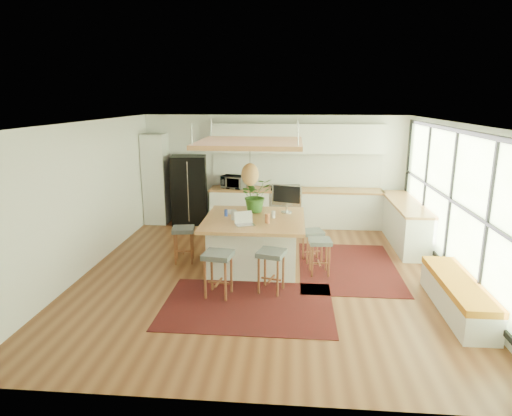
# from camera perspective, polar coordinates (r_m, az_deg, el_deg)

# --- Properties ---
(floor) EXTENTS (7.00, 7.00, 0.00)m
(floor) POSITION_cam_1_polar(r_m,az_deg,el_deg) (8.06, 1.12, -8.50)
(floor) COLOR brown
(floor) RESTS_ON ground
(ceiling) EXTENTS (7.00, 7.00, 0.00)m
(ceiling) POSITION_cam_1_polar(r_m,az_deg,el_deg) (7.46, 1.22, 11.03)
(ceiling) COLOR white
(ceiling) RESTS_ON ground
(wall_back) EXTENTS (6.50, 0.00, 6.50)m
(wall_back) POSITION_cam_1_polar(r_m,az_deg,el_deg) (11.08, 2.38, 5.00)
(wall_back) COLOR white
(wall_back) RESTS_ON ground
(wall_front) EXTENTS (6.50, 0.00, 6.50)m
(wall_front) POSITION_cam_1_polar(r_m,az_deg,el_deg) (4.33, -1.96, -9.73)
(wall_front) COLOR white
(wall_front) RESTS_ON ground
(wall_left) EXTENTS (0.00, 7.00, 7.00)m
(wall_left) POSITION_cam_1_polar(r_m,az_deg,el_deg) (8.50, -21.27, 1.25)
(wall_left) COLOR white
(wall_left) RESTS_ON ground
(wall_right) EXTENTS (0.00, 7.00, 7.00)m
(wall_right) POSITION_cam_1_polar(r_m,az_deg,el_deg) (8.12, 24.71, 0.35)
(wall_right) COLOR white
(wall_right) RESTS_ON ground
(window_wall) EXTENTS (0.10, 6.20, 2.60)m
(window_wall) POSITION_cam_1_polar(r_m,az_deg,el_deg) (8.10, 24.55, 0.69)
(window_wall) COLOR black
(window_wall) RESTS_ON wall_right
(pantry) EXTENTS (0.55, 0.60, 2.25)m
(pantry) POSITION_cam_1_polar(r_m,az_deg,el_deg) (11.33, -12.82, 3.70)
(pantry) COLOR white
(pantry) RESTS_ON floor
(back_counter_base) EXTENTS (4.20, 0.60, 0.88)m
(back_counter_base) POSITION_cam_1_polar(r_m,az_deg,el_deg) (10.94, 5.13, -0.03)
(back_counter_base) COLOR white
(back_counter_base) RESTS_ON floor
(back_counter_top) EXTENTS (4.24, 0.64, 0.05)m
(back_counter_top) POSITION_cam_1_polar(r_m,az_deg,el_deg) (10.84, 5.18, 2.33)
(back_counter_top) COLOR #A6693B
(back_counter_top) RESTS_ON back_counter_base
(backsplash) EXTENTS (4.20, 0.02, 0.80)m
(backsplash) POSITION_cam_1_polar(r_m,az_deg,el_deg) (11.05, 5.23, 4.93)
(backsplash) COLOR white
(backsplash) RESTS_ON wall_back
(upper_cabinets) EXTENTS (4.20, 0.34, 0.70)m
(upper_cabinets) POSITION_cam_1_polar(r_m,az_deg,el_deg) (10.79, 5.33, 8.99)
(upper_cabinets) COLOR white
(upper_cabinets) RESTS_ON wall_back
(range) EXTENTS (0.76, 0.62, 1.00)m
(range) POSITION_cam_1_polar(r_m,az_deg,el_deg) (10.93, 3.83, 0.30)
(range) COLOR #A5A5AA
(range) RESTS_ON floor
(right_counter_base) EXTENTS (0.60, 2.50, 0.88)m
(right_counter_base) POSITION_cam_1_polar(r_m,az_deg,el_deg) (10.10, 18.77, -1.94)
(right_counter_base) COLOR white
(right_counter_base) RESTS_ON floor
(right_counter_top) EXTENTS (0.64, 2.54, 0.05)m
(right_counter_top) POSITION_cam_1_polar(r_m,az_deg,el_deg) (9.99, 18.98, 0.60)
(right_counter_top) COLOR #A6693B
(right_counter_top) RESTS_ON right_counter_base
(window_bench) EXTENTS (0.52, 2.00, 0.50)m
(window_bench) POSITION_cam_1_polar(r_m,az_deg,el_deg) (7.28, 24.69, -10.31)
(window_bench) COLOR white
(window_bench) RESTS_ON floor
(ceiling_panel) EXTENTS (1.86, 1.86, 0.80)m
(ceiling_panel) POSITION_cam_1_polar(r_m,az_deg,el_deg) (7.94, -0.79, 6.50)
(ceiling_panel) COLOR #A6693B
(ceiling_panel) RESTS_ON ceiling
(rug_near) EXTENTS (2.60, 1.80, 0.01)m
(rug_near) POSITION_cam_1_polar(r_m,az_deg,el_deg) (6.90, -1.06, -12.53)
(rug_near) COLOR black
(rug_near) RESTS_ON floor
(rug_right) EXTENTS (1.80, 2.60, 0.01)m
(rug_right) POSITION_cam_1_polar(r_m,az_deg,el_deg) (8.52, 11.80, -7.50)
(rug_right) COLOR black
(rug_right) RESTS_ON floor
(fridge) EXTENTS (0.94, 0.79, 1.72)m
(fridge) POSITION_cam_1_polar(r_m,az_deg,el_deg) (11.14, -8.67, 2.68)
(fridge) COLOR black
(fridge) RESTS_ON floor
(island) EXTENTS (1.85, 1.85, 0.93)m
(island) POSITION_cam_1_polar(r_m,az_deg,el_deg) (8.28, -0.21, -4.44)
(island) COLOR #A6693B
(island) RESTS_ON floor
(stool_near_left) EXTENTS (0.49, 0.49, 0.74)m
(stool_near_left) POSITION_cam_1_polar(r_m,az_deg,el_deg) (7.10, -4.91, -8.68)
(stool_near_left) COLOR #494F50
(stool_near_left) RESTS_ON floor
(stool_near_right) EXTENTS (0.51, 0.51, 0.71)m
(stool_near_right) POSITION_cam_1_polar(r_m,az_deg,el_deg) (7.23, 1.99, -8.21)
(stool_near_right) COLOR #494F50
(stool_near_right) RESTS_ON floor
(stool_right_front) EXTENTS (0.42, 0.42, 0.66)m
(stool_right_front) POSITION_cam_1_polar(r_m,az_deg,el_deg) (8.00, 8.26, -6.10)
(stool_right_front) COLOR #494F50
(stool_right_front) RESTS_ON floor
(stool_right_back) EXTENTS (0.46, 0.46, 0.63)m
(stool_right_back) POSITION_cam_1_polar(r_m,az_deg,el_deg) (8.59, 7.35, -4.66)
(stool_right_back) COLOR #494F50
(stool_right_back) RESTS_ON floor
(stool_left_side) EXTENTS (0.47, 0.47, 0.69)m
(stool_left_side) POSITION_cam_1_polar(r_m,az_deg,el_deg) (8.62, -9.36, -4.66)
(stool_left_side) COLOR #494F50
(stool_left_side) RESTS_ON floor
(laptop) EXTENTS (0.43, 0.44, 0.24)m
(laptop) POSITION_cam_1_polar(r_m,az_deg,el_deg) (7.68, -1.45, -1.39)
(laptop) COLOR #A5A5AA
(laptop) RESTS_ON island
(monitor) EXTENTS (0.64, 0.39, 0.56)m
(monitor) POSITION_cam_1_polar(r_m,az_deg,el_deg) (8.51, 4.00, 1.09)
(monitor) COLOR #A5A5AA
(monitor) RESTS_ON island
(microwave) EXTENTS (0.63, 0.46, 0.38)m
(microwave) POSITION_cam_1_polar(r_m,az_deg,el_deg) (10.89, -2.91, 3.58)
(microwave) COLOR #A5A5AA
(microwave) RESTS_ON back_counter_top
(island_plant) EXTENTS (0.87, 0.88, 0.52)m
(island_plant) POSITION_cam_1_polar(r_m,az_deg,el_deg) (8.57, -0.06, 1.21)
(island_plant) COLOR #1E4C19
(island_plant) RESTS_ON island
(island_bowl) EXTENTS (0.29, 0.29, 0.06)m
(island_bowl) POSITION_cam_1_polar(r_m,az_deg,el_deg) (8.47, -3.28, -0.56)
(island_bowl) COLOR white
(island_bowl) RESTS_ON island
(island_bottle_0) EXTENTS (0.07, 0.07, 0.19)m
(island_bottle_0) POSITION_cam_1_polar(r_m,az_deg,el_deg) (8.29, -3.94, -0.43)
(island_bottle_0) COLOR #2C44B3
(island_bottle_0) RESTS_ON island
(island_bottle_1) EXTENTS (0.07, 0.07, 0.19)m
(island_bottle_1) POSITION_cam_1_polar(r_m,az_deg,el_deg) (8.02, -3.15, -0.90)
(island_bottle_1) COLOR #BBBCC1
(island_bottle_1) RESTS_ON island
(island_bottle_2) EXTENTS (0.07, 0.07, 0.19)m
(island_bottle_2) POSITION_cam_1_polar(r_m,az_deg,el_deg) (7.82, 1.42, -1.29)
(island_bottle_2) COLOR #AF623A
(island_bottle_2) RESTS_ON island
(island_bottle_3) EXTENTS (0.07, 0.07, 0.19)m
(island_bottle_3) POSITION_cam_1_polar(r_m,az_deg,el_deg) (8.15, 2.27, -0.66)
(island_bottle_3) COLOR white
(island_bottle_3) RESTS_ON island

